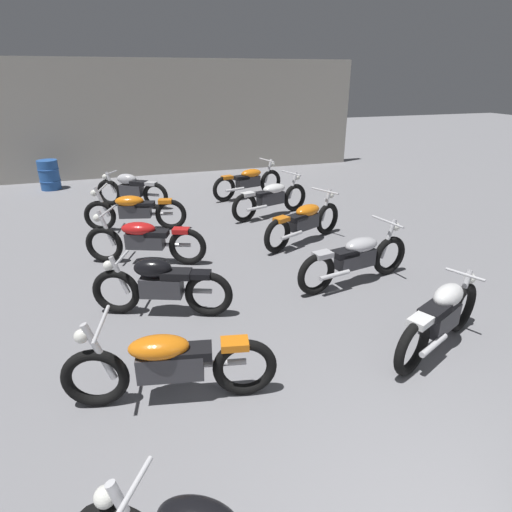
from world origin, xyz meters
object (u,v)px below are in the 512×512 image
object	(u,v)px
motorcycle_left_row_3	(144,240)
motorcycle_right_row_4	(271,198)
motorcycle_right_row_3	(304,221)
motorcycle_left_row_4	(134,210)
motorcycle_left_row_2	(161,285)
motorcycle_right_row_1	(441,317)
motorcycle_left_row_1	(169,363)
oil_drum	(49,175)
motorcycle_left_row_5	(131,189)
motorcycle_right_row_5	(248,181)
motorcycle_right_row_2	(356,258)

from	to	relation	value
motorcycle_left_row_3	motorcycle_right_row_4	bearing A→B (deg)	31.56
motorcycle_left_row_3	motorcycle_right_row_3	size ratio (longest dim) A/B	1.02
motorcycle_left_row_4	motorcycle_right_row_4	xyz separation A→B (m)	(3.12, 0.01, 0.00)
motorcycle_left_row_2	motorcycle_right_row_1	xyz separation A→B (m)	(3.08, -1.92, 0.00)
motorcycle_left_row_1	motorcycle_right_row_4	size ratio (longest dim) A/B	1.02
motorcycle_left_row_1	motorcycle_right_row_4	distance (m)	6.40
oil_drum	motorcycle_right_row_4	bearing A→B (deg)	-40.63
motorcycle_left_row_2	oil_drum	world-z (taller)	motorcycle_left_row_2
motorcycle_left_row_2	motorcycle_left_row_5	world-z (taller)	same
motorcycle_left_row_5	motorcycle_right_row_3	xyz separation A→B (m)	(3.09, -3.69, -0.01)
motorcycle_left_row_5	motorcycle_right_row_5	size ratio (longest dim) A/B	0.81
motorcycle_left_row_3	motorcycle_left_row_4	distance (m)	1.89
oil_drum	motorcycle_right_row_3	bearing A→B (deg)	-50.38
motorcycle_left_row_2	motorcycle_left_row_3	distance (m)	1.90
motorcycle_left_row_5	motorcycle_right_row_2	size ratio (longest dim) A/B	0.79
motorcycle_left_row_1	motorcycle_right_row_2	size ratio (longest dim) A/B	1.00
motorcycle_right_row_2	oil_drum	bearing A→B (deg)	122.41
motorcycle_right_row_5	motorcycle_left_row_1	bearing A→B (deg)	-113.37
motorcycle_left_row_2	motorcycle_right_row_4	bearing A→B (deg)	51.34
motorcycle_left_row_2	motorcycle_left_row_3	world-z (taller)	motorcycle_left_row_3
motorcycle_left_row_5	motorcycle_right_row_3	bearing A→B (deg)	-50.01
motorcycle_left_row_1	motorcycle_right_row_2	world-z (taller)	same
motorcycle_left_row_4	motorcycle_right_row_5	bearing A→B (deg)	29.78
oil_drum	motorcycle_left_row_5	bearing A→B (deg)	-50.90
motorcycle_left_row_2	motorcycle_right_row_5	distance (m)	6.35
motorcycle_right_row_1	oil_drum	bearing A→B (deg)	117.35
motorcycle_right_row_3	oil_drum	world-z (taller)	motorcycle_right_row_3
motorcycle_right_row_3	oil_drum	bearing A→B (deg)	129.62
motorcycle_left_row_1	motorcycle_right_row_5	size ratio (longest dim) A/B	1.01
motorcycle_right_row_5	oil_drum	distance (m)	5.89
motorcycle_left_row_2	motorcycle_left_row_4	world-z (taller)	motorcycle_left_row_4
motorcycle_right_row_2	oil_drum	xyz separation A→B (m)	(-5.25, 8.27, -0.03)
motorcycle_left_row_3	oil_drum	size ratio (longest dim) A/B	2.41
motorcycle_left_row_1	oil_drum	distance (m)	10.26
motorcycle_left_row_1	motorcycle_left_row_3	distance (m)	3.67
motorcycle_right_row_1	motorcycle_right_row_2	bearing A→B (deg)	90.63
motorcycle_left_row_5	motorcycle_right_row_1	distance (m)	8.17
motorcycle_right_row_2	motorcycle_right_row_3	world-z (taller)	same
motorcycle_right_row_3	motorcycle_right_row_1	bearing A→B (deg)	-89.55
motorcycle_left_row_4	motorcycle_right_row_1	size ratio (longest dim) A/B	1.16
motorcycle_left_row_1	motorcycle_left_row_2	xyz separation A→B (m)	(0.14, 1.78, 0.01)
motorcycle_left_row_5	oil_drum	size ratio (longest dim) A/B	2.02
motorcycle_right_row_2	motorcycle_left_row_2	bearing A→B (deg)	-179.94
motorcycle_left_row_1	motorcycle_right_row_4	world-z (taller)	same
motorcycle_left_row_4	motorcycle_right_row_1	distance (m)	6.52
motorcycle_left_row_5	oil_drum	bearing A→B (deg)	129.10
motorcycle_right_row_5	motorcycle_left_row_2	bearing A→B (deg)	-118.61
motorcycle_left_row_5	motorcycle_left_row_1	bearing A→B (deg)	-90.71
motorcycle_right_row_1	motorcycle_right_row_5	distance (m)	7.49
motorcycle_right_row_3	motorcycle_left_row_1	bearing A→B (deg)	-130.58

